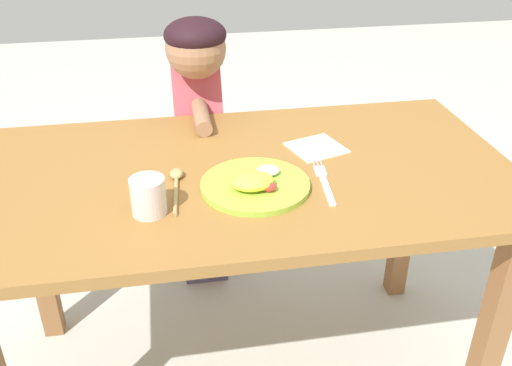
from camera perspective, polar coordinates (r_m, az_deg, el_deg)
name	(u,v)px	position (r m, az deg, el deg)	size (l,w,h in m)	color
dining_table	(242,205)	(1.51, -1.44, -2.20)	(1.42, 0.76, 0.74)	olive
plate	(255,184)	(1.37, -0.08, -0.07)	(0.27, 0.27, 0.05)	#98C23C
fork	(324,182)	(1.41, 6.87, 0.14)	(0.04, 0.23, 0.01)	silver
spoon	(176,181)	(1.40, -8.04, 0.19)	(0.04, 0.20, 0.02)	tan
drinking_cup	(148,196)	(1.29, -10.79, -1.31)	(0.08, 0.08, 0.09)	silver
person	(200,140)	(1.92, -5.71, 4.36)	(0.19, 0.37, 1.03)	#4D4561
napkin	(316,148)	(1.58, 6.10, 3.56)	(0.14, 0.13, 0.00)	white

